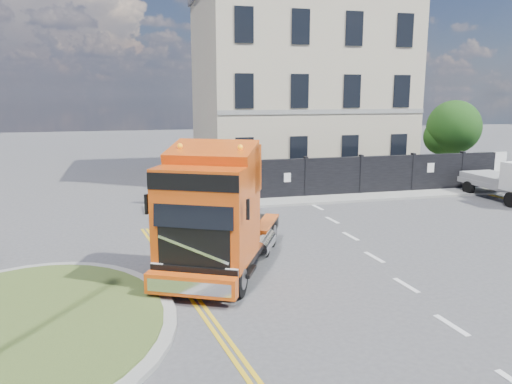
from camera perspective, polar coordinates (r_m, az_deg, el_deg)
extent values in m
plane|color=#424244|center=(15.82, 3.07, -7.86)|extent=(120.00, 120.00, 0.00)
cylinder|color=gray|center=(12.61, -25.13, -13.77)|extent=(6.80, 6.80, 0.12)
cylinder|color=#2D431A|center=(12.57, -25.16, -13.43)|extent=(6.20, 6.20, 0.05)
cube|color=black|center=(25.86, 9.85, 1.74)|extent=(18.00, 0.25, 2.00)
cube|color=silver|center=(30.33, 24.69, 2.25)|extent=(2.60, 0.12, 2.00)
cube|color=#B5B090|center=(32.51, 4.62, 11.72)|extent=(12.00, 10.00, 11.00)
cylinder|color=#382619|center=(32.66, 21.43, 3.42)|extent=(0.24, 0.24, 2.40)
sphere|color=#11330F|center=(32.48, 21.68, 6.92)|extent=(3.20, 3.20, 3.20)
sphere|color=#11330F|center=(32.56, 20.48, 5.95)|extent=(2.20, 2.20, 2.20)
cube|color=gray|center=(25.23, 10.61, -0.69)|extent=(20.00, 1.60, 0.12)
cube|color=black|center=(15.35, -3.52, -5.71)|extent=(4.69, 6.30, 0.42)
cube|color=#D84D0F|center=(13.49, -5.47, -2.33)|extent=(3.18, 3.22, 2.62)
cube|color=#D84D0F|center=(14.21, -4.35, 2.79)|extent=(2.47, 1.80, 1.31)
cube|color=black|center=(12.30, -7.20, -1.90)|extent=(1.87, 0.97, 0.98)
cube|color=#D84D0F|center=(12.59, -7.45, -10.53)|extent=(2.24, 1.34, 0.51)
cylinder|color=black|center=(13.60, -10.44, -9.08)|extent=(0.70, 1.00, 0.97)
cylinder|color=gray|center=(13.60, -10.44, -9.08)|extent=(0.54, 0.63, 0.54)
cylinder|color=black|center=(12.99, -2.05, -9.88)|extent=(0.70, 1.00, 0.97)
cylinder|color=gray|center=(12.99, -2.05, -9.88)|extent=(0.54, 0.63, 0.54)
cylinder|color=black|center=(16.56, -6.02, -5.27)|extent=(0.70, 1.00, 0.97)
cylinder|color=gray|center=(16.56, -6.02, -5.27)|extent=(0.54, 0.63, 0.54)
cylinder|color=black|center=(16.06, 0.89, -5.73)|extent=(0.70, 1.00, 0.97)
cylinder|color=gray|center=(16.06, 0.89, -5.73)|extent=(0.54, 0.63, 0.54)
cylinder|color=black|center=(17.58, -4.87, -4.27)|extent=(0.70, 1.00, 0.97)
cylinder|color=gray|center=(17.58, -4.87, -4.27)|extent=(0.54, 0.63, 0.54)
cylinder|color=black|center=(17.12, 1.63, -4.66)|extent=(0.70, 1.00, 0.97)
cylinder|color=gray|center=(17.12, 1.63, -4.66)|extent=(0.54, 0.63, 0.54)
cube|color=gray|center=(27.54, 26.64, 0.66)|extent=(2.05, 4.88, 0.25)
cylinder|color=black|center=(25.86, 27.14, -0.79)|extent=(0.25, 0.70, 0.70)
cylinder|color=black|center=(28.14, 23.12, 0.42)|extent=(0.25, 0.70, 0.70)
cylinder|color=black|center=(29.34, 26.09, 0.58)|extent=(0.25, 0.70, 0.70)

